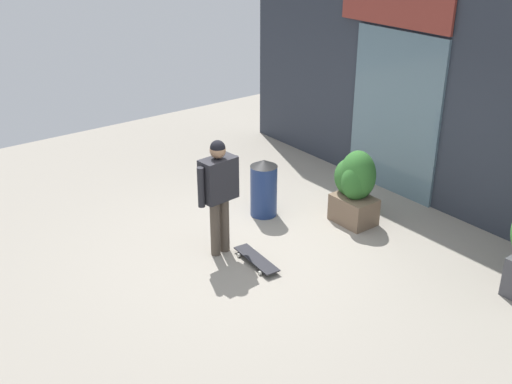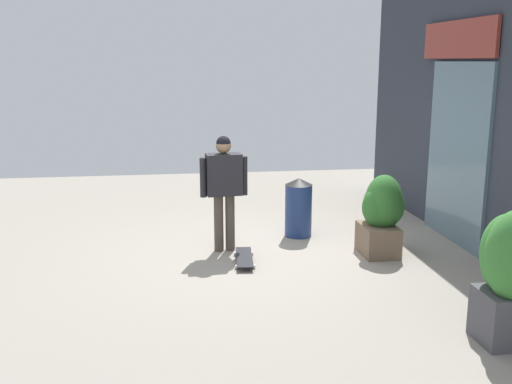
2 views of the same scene
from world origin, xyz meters
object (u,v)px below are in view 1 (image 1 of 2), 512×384
object	(u,v)px
skateboarder	(219,186)
trash_bin	(264,187)
skateboard	(256,259)
planter_box_left	(356,184)

from	to	relation	value
skateboarder	trash_bin	distance (m)	1.40
trash_bin	skateboard	bearing A→B (deg)	-41.63
skateboarder	trash_bin	bearing A→B (deg)	110.25
planter_box_left	trash_bin	xyz separation A→B (m)	(-0.97, -0.95, -0.15)
skateboard	trash_bin	distance (m)	1.49
skateboarder	skateboard	world-z (taller)	skateboarder
skateboard	trash_bin	size ratio (longest dim) A/B	0.94
skateboarder	skateboard	bearing A→B (deg)	17.16
skateboard	skateboarder	bearing A→B (deg)	-153.26
trash_bin	planter_box_left	bearing A→B (deg)	44.36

